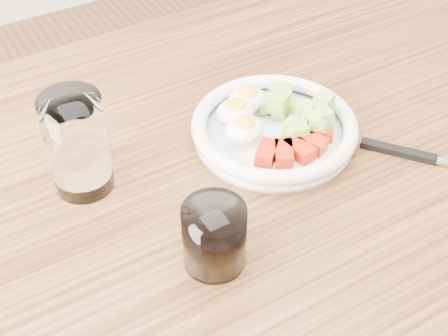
# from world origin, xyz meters

# --- Properties ---
(dining_table) EXTENTS (1.50, 0.90, 0.77)m
(dining_table) POSITION_xyz_m (0.00, 0.00, 0.67)
(dining_table) COLOR brown
(dining_table) RESTS_ON ground
(bowl) EXTENTS (0.24, 0.24, 0.06)m
(bowl) POSITION_xyz_m (0.10, 0.06, 0.79)
(bowl) COLOR white
(bowl) RESTS_ON dining_table
(fork) EXTENTS (0.15, 0.18, 0.01)m
(fork) POSITION_xyz_m (0.25, -0.08, 0.77)
(fork) COLOR black
(fork) RESTS_ON dining_table
(water_glass) EXTENTS (0.08, 0.08, 0.14)m
(water_glass) POSITION_xyz_m (-0.17, 0.10, 0.84)
(water_glass) COLOR white
(water_glass) RESTS_ON dining_table
(coffee_glass) EXTENTS (0.07, 0.07, 0.08)m
(coffee_glass) POSITION_xyz_m (-0.08, -0.09, 0.81)
(coffee_glass) COLOR white
(coffee_glass) RESTS_ON dining_table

